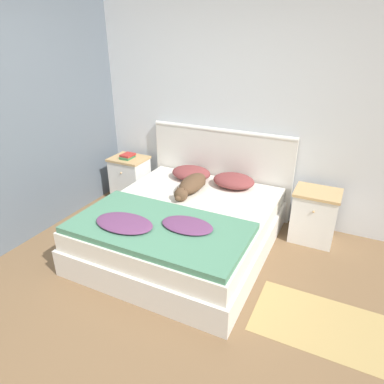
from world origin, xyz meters
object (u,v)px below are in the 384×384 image
at_px(dog, 191,185).
at_px(nightstand_left, 130,178).
at_px(bed, 184,228).
at_px(pillow_right, 234,181).
at_px(book_stack, 128,156).
at_px(nightstand_right, 314,216).
at_px(pillow_left, 191,173).

bearing_deg(dog, nightstand_left, 162.20).
distance_m(bed, pillow_right, 0.84).
height_order(dog, book_stack, book_stack).
relative_size(nightstand_left, nightstand_right, 1.00).
height_order(nightstand_left, pillow_left, pillow_left).
xyz_separation_m(pillow_left, book_stack, (-0.93, -0.01, 0.08)).
bearing_deg(pillow_left, nightstand_left, 179.50).
height_order(nightstand_left, nightstand_right, same).
relative_size(bed, pillow_left, 4.02).
bearing_deg(pillow_right, dog, -137.55).
relative_size(bed, book_stack, 10.17).
relative_size(pillow_left, pillow_right, 1.00).
xyz_separation_m(bed, pillow_left, (-0.28, 0.74, 0.31)).
bearing_deg(book_stack, dog, -16.88).
relative_size(nightstand_left, pillow_right, 1.20).
bearing_deg(dog, pillow_right, 42.45).
height_order(pillow_right, dog, dog).
xyz_separation_m(bed, pillow_right, (0.28, 0.74, 0.31)).
xyz_separation_m(bed, dog, (-0.10, 0.39, 0.32)).
height_order(nightstand_left, dog, dog).
xyz_separation_m(bed, nightstand_left, (-1.21, 0.74, 0.07)).
height_order(bed, pillow_left, pillow_left).
xyz_separation_m(nightstand_right, pillow_right, (-0.93, -0.01, 0.24)).
bearing_deg(nightstand_right, dog, -164.87).
bearing_deg(nightstand_left, book_stack, -86.74).
bearing_deg(dog, book_stack, 163.12).
bearing_deg(bed, nightstand_left, 148.36).
bearing_deg(pillow_left, nightstand_right, 0.32).
bearing_deg(bed, nightstand_right, 31.64).
bearing_deg(nightstand_left, pillow_right, -0.32).
xyz_separation_m(pillow_left, dog, (0.17, -0.35, 0.01)).
bearing_deg(nightstand_right, bed, -148.36).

